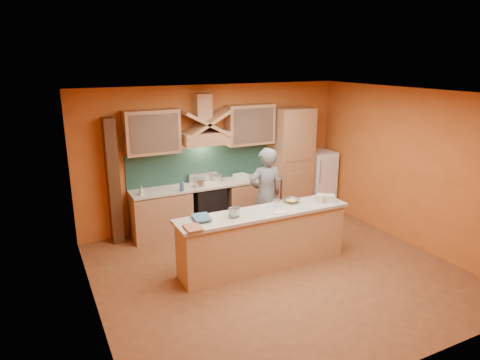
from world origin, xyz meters
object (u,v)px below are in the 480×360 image
stove (207,206)px  fridge (319,180)px  person (265,195)px  mixing_bowl (291,201)px  kitchen_scale (277,204)px

stove → fridge: fridge is taller
stove → person: (0.73, -1.03, 0.43)m
fridge → mixing_bowl: bearing=-137.2°
stove → mixing_bowl: (0.82, -1.74, 0.53)m
fridge → person: 2.23m
stove → kitchen_scale: bearing=-74.2°
stove → fridge: bearing=0.0°
stove → person: size_ratio=0.51×
kitchen_scale → mixing_bowl: kitchen_scale is taller
stove → mixing_bowl: mixing_bowl is taller
stove → kitchen_scale: 1.95m
stove → person: person is taller
stove → fridge: (2.70, 0.00, 0.20)m
fridge → kitchen_scale: size_ratio=11.82×
stove → kitchen_scale: kitchen_scale is taller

